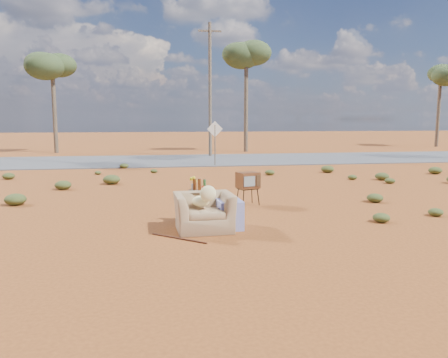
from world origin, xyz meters
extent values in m
plane|color=#974D1E|center=(0.00, 0.00, 0.00)|extent=(140.00, 140.00, 0.00)
cube|color=#565659|center=(0.00, 15.00, 0.02)|extent=(140.00, 7.00, 0.04)
imported|color=#9A7954|center=(-0.53, -0.47, 0.52)|extent=(1.21, 0.81, 1.03)
ellipsoid|color=#F3E094|center=(-0.59, -0.42, 0.60)|extent=(0.37, 0.37, 0.22)
ellipsoid|color=#F3E094|center=(-0.47, -0.67, 0.80)|extent=(0.33, 0.16, 0.33)
cube|color=navy|center=(0.01, -0.34, 0.30)|extent=(0.52, 0.79, 0.60)
cube|color=black|center=(0.95, 2.02, 0.44)|extent=(0.57, 0.49, 0.03)
cylinder|color=black|center=(0.78, 1.79, 0.22)|extent=(0.03, 0.03, 0.44)
cylinder|color=black|center=(1.21, 1.91, 0.22)|extent=(0.03, 0.03, 0.44)
cylinder|color=black|center=(0.68, 2.12, 0.22)|extent=(0.03, 0.03, 0.44)
cylinder|color=black|center=(1.11, 2.25, 0.22)|extent=(0.03, 0.03, 0.44)
cube|color=brown|center=(0.95, 2.02, 0.67)|extent=(0.65, 0.56, 0.42)
cube|color=gray|center=(0.94, 1.78, 0.67)|extent=(0.32, 0.11, 0.27)
cube|color=#472D19|center=(1.19, 1.86, 0.67)|extent=(0.12, 0.05, 0.30)
cube|color=#3B2515|center=(-0.54, 0.11, 0.71)|extent=(0.53, 0.53, 0.04)
cylinder|color=black|center=(-0.75, -0.08, 0.35)|extent=(0.02, 0.02, 0.71)
cylinder|color=black|center=(-0.35, -0.10, 0.35)|extent=(0.02, 0.02, 0.71)
cylinder|color=black|center=(-0.73, 0.32, 0.35)|extent=(0.02, 0.02, 0.71)
cylinder|color=black|center=(-0.33, 0.30, 0.35)|extent=(0.02, 0.02, 0.71)
cylinder|color=#51230D|center=(-0.66, 0.17, 0.86)|extent=(0.07, 0.07, 0.26)
cylinder|color=#51230D|center=(-0.57, 0.03, 0.87)|extent=(0.07, 0.07, 0.28)
cylinder|color=#235123|center=(-0.43, 0.20, 0.85)|extent=(0.06, 0.06, 0.24)
cylinder|color=red|center=(-0.49, 0.01, 0.79)|extent=(0.06, 0.06, 0.13)
cylinder|color=silver|center=(-0.68, 0.27, 0.80)|extent=(0.08, 0.08, 0.14)
ellipsoid|color=yellow|center=(-0.68, 0.27, 0.96)|extent=(0.16, 0.16, 0.12)
cylinder|color=#502615|center=(-1.09, -1.08, 0.02)|extent=(1.00, 0.87, 0.03)
cylinder|color=brown|center=(1.50, 12.00, 1.00)|extent=(0.06, 0.06, 2.00)
cube|color=silver|center=(1.50, 12.00, 1.80)|extent=(0.78, 0.04, 0.78)
cylinder|color=brown|center=(-8.00, 22.00, 3.00)|extent=(0.28, 0.28, 6.00)
ellipsoid|color=#45592D|center=(-8.00, 22.00, 5.50)|extent=(3.20, 3.20, 2.20)
cylinder|color=brown|center=(5.00, 21.00, 3.50)|extent=(0.28, 0.28, 7.00)
ellipsoid|color=#45592D|center=(5.00, 21.00, 6.50)|extent=(3.20, 3.20, 2.20)
cylinder|color=brown|center=(22.00, 24.00, 3.25)|extent=(0.28, 0.28, 6.50)
ellipsoid|color=#45592D|center=(22.00, 24.00, 6.00)|extent=(3.20, 3.20, 2.20)
cylinder|color=brown|center=(2.00, 17.50, 4.00)|extent=(0.20, 0.20, 8.00)
cube|color=brown|center=(2.00, 17.50, 7.50)|extent=(1.40, 0.10, 0.10)
ellipsoid|color=#424D21|center=(-5.20, 3.00, 0.15)|extent=(0.56, 0.56, 0.31)
ellipsoid|color=#424D21|center=(4.50, 1.80, 0.12)|extent=(0.44, 0.44, 0.24)
ellipsoid|color=#424D21|center=(-3.00, 6.50, 0.17)|extent=(0.60, 0.60, 0.33)
ellipsoid|color=#424D21|center=(6.80, 5.00, 0.10)|extent=(0.36, 0.36, 0.20)
ellipsoid|color=#424D21|center=(3.20, 8.00, 0.11)|extent=(0.40, 0.40, 0.22)
ellipsoid|color=#424D21|center=(-1.50, 9.50, 0.08)|extent=(0.30, 0.30, 0.17)
camera|label=1|loc=(-1.56, -9.23, 2.28)|focal=35.00mm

